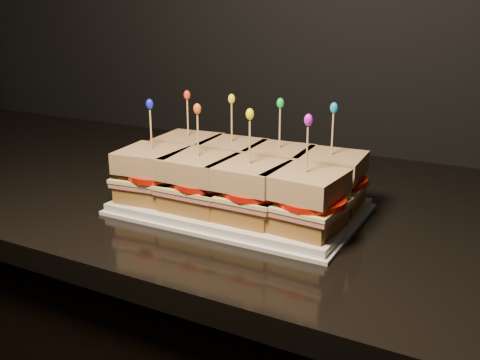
% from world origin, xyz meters
% --- Properties ---
extents(cabinet, '(2.51, 0.70, 0.85)m').
position_xyz_m(cabinet, '(-0.63, 1.64, 0.43)').
color(cabinet, black).
rests_on(cabinet, ground).
extents(granite_slab, '(2.55, 0.74, 0.04)m').
position_xyz_m(granite_slab, '(-0.63, 1.64, 0.87)').
color(granite_slab, black).
rests_on(granite_slab, cabinet).
extents(platter, '(0.38, 0.24, 0.02)m').
position_xyz_m(platter, '(-0.25, 1.54, 0.90)').
color(platter, white).
rests_on(platter, granite_slab).
extents(platter_rim, '(0.39, 0.25, 0.01)m').
position_xyz_m(platter_rim, '(-0.25, 1.54, 0.89)').
color(platter_rim, white).
rests_on(platter_rim, granite_slab).
extents(sandwich_0_bread_bot, '(0.11, 0.11, 0.03)m').
position_xyz_m(sandwich_0_bread_bot, '(-0.39, 1.59, 0.92)').
color(sandwich_0_bread_bot, brown).
rests_on(sandwich_0_bread_bot, platter).
extents(sandwich_0_ham, '(0.12, 0.11, 0.01)m').
position_xyz_m(sandwich_0_ham, '(-0.39, 1.59, 0.94)').
color(sandwich_0_ham, '#B5665C').
rests_on(sandwich_0_ham, sandwich_0_bread_bot).
extents(sandwich_0_cheese, '(0.12, 0.12, 0.01)m').
position_xyz_m(sandwich_0_cheese, '(-0.39, 1.59, 0.95)').
color(sandwich_0_cheese, '#EBE28F').
rests_on(sandwich_0_cheese, sandwich_0_ham).
extents(sandwich_0_tomato, '(0.10, 0.10, 0.01)m').
position_xyz_m(sandwich_0_tomato, '(-0.37, 1.59, 0.95)').
color(sandwich_0_tomato, '#BB1406').
rests_on(sandwich_0_tomato, sandwich_0_cheese).
extents(sandwich_0_bread_top, '(0.11, 0.11, 0.03)m').
position_xyz_m(sandwich_0_bread_top, '(-0.39, 1.59, 0.98)').
color(sandwich_0_bread_top, brown).
rests_on(sandwich_0_bread_top, sandwich_0_tomato).
extents(sandwich_0_pick, '(0.00, 0.00, 0.09)m').
position_xyz_m(sandwich_0_pick, '(-0.39, 1.59, 1.02)').
color(sandwich_0_pick, tan).
rests_on(sandwich_0_pick, sandwich_0_bread_top).
extents(sandwich_0_frill, '(0.01, 0.01, 0.02)m').
position_xyz_m(sandwich_0_frill, '(-0.39, 1.59, 1.07)').
color(sandwich_0_frill, red).
rests_on(sandwich_0_frill, sandwich_0_pick).
extents(sandwich_1_bread_bot, '(0.10, 0.10, 0.03)m').
position_xyz_m(sandwich_1_bread_bot, '(-0.30, 1.59, 0.92)').
color(sandwich_1_bread_bot, brown).
rests_on(sandwich_1_bread_bot, platter).
extents(sandwich_1_ham, '(0.11, 0.11, 0.01)m').
position_xyz_m(sandwich_1_ham, '(-0.30, 1.59, 0.94)').
color(sandwich_1_ham, '#B5665C').
rests_on(sandwich_1_ham, sandwich_1_bread_bot).
extents(sandwich_1_cheese, '(0.11, 0.11, 0.01)m').
position_xyz_m(sandwich_1_cheese, '(-0.30, 1.59, 0.95)').
color(sandwich_1_cheese, '#EBE28F').
rests_on(sandwich_1_cheese, sandwich_1_ham).
extents(sandwich_1_tomato, '(0.10, 0.10, 0.01)m').
position_xyz_m(sandwich_1_tomato, '(-0.28, 1.59, 0.95)').
color(sandwich_1_tomato, '#BB1406').
rests_on(sandwich_1_tomato, sandwich_1_cheese).
extents(sandwich_1_bread_top, '(0.10, 0.10, 0.03)m').
position_xyz_m(sandwich_1_bread_top, '(-0.30, 1.59, 0.98)').
color(sandwich_1_bread_top, brown).
rests_on(sandwich_1_bread_top, sandwich_1_tomato).
extents(sandwich_1_pick, '(0.00, 0.00, 0.09)m').
position_xyz_m(sandwich_1_pick, '(-0.30, 1.59, 1.02)').
color(sandwich_1_pick, tan).
rests_on(sandwich_1_pick, sandwich_1_bread_top).
extents(sandwich_1_frill, '(0.01, 0.01, 0.02)m').
position_xyz_m(sandwich_1_frill, '(-0.30, 1.59, 1.07)').
color(sandwich_1_frill, yellow).
rests_on(sandwich_1_frill, sandwich_1_pick).
extents(sandwich_2_bread_bot, '(0.10, 0.10, 0.03)m').
position_xyz_m(sandwich_2_bread_bot, '(-0.21, 1.59, 0.92)').
color(sandwich_2_bread_bot, brown).
rests_on(sandwich_2_bread_bot, platter).
extents(sandwich_2_ham, '(0.11, 0.11, 0.01)m').
position_xyz_m(sandwich_2_ham, '(-0.21, 1.59, 0.94)').
color(sandwich_2_ham, '#B5665C').
rests_on(sandwich_2_ham, sandwich_2_bread_bot).
extents(sandwich_2_cheese, '(0.12, 0.11, 0.01)m').
position_xyz_m(sandwich_2_cheese, '(-0.21, 1.59, 0.95)').
color(sandwich_2_cheese, '#EBE28F').
rests_on(sandwich_2_cheese, sandwich_2_ham).
extents(sandwich_2_tomato, '(0.10, 0.10, 0.01)m').
position_xyz_m(sandwich_2_tomato, '(-0.19, 1.59, 0.95)').
color(sandwich_2_tomato, '#BB1406').
rests_on(sandwich_2_tomato, sandwich_2_cheese).
extents(sandwich_2_bread_top, '(0.11, 0.11, 0.03)m').
position_xyz_m(sandwich_2_bread_top, '(-0.21, 1.59, 0.98)').
color(sandwich_2_bread_top, brown).
rests_on(sandwich_2_bread_top, sandwich_2_tomato).
extents(sandwich_2_pick, '(0.00, 0.00, 0.09)m').
position_xyz_m(sandwich_2_pick, '(-0.21, 1.59, 1.02)').
color(sandwich_2_pick, tan).
rests_on(sandwich_2_pick, sandwich_2_bread_top).
extents(sandwich_2_frill, '(0.01, 0.01, 0.02)m').
position_xyz_m(sandwich_2_frill, '(-0.21, 1.59, 1.07)').
color(sandwich_2_frill, green).
rests_on(sandwich_2_frill, sandwich_2_pick).
extents(sandwich_3_bread_bot, '(0.10, 0.10, 0.03)m').
position_xyz_m(sandwich_3_bread_bot, '(-0.12, 1.59, 0.92)').
color(sandwich_3_bread_bot, brown).
rests_on(sandwich_3_bread_bot, platter).
extents(sandwich_3_ham, '(0.11, 0.11, 0.01)m').
position_xyz_m(sandwich_3_ham, '(-0.12, 1.59, 0.94)').
color(sandwich_3_ham, '#B5665C').
rests_on(sandwich_3_ham, sandwich_3_bread_bot).
extents(sandwich_3_cheese, '(0.12, 0.11, 0.01)m').
position_xyz_m(sandwich_3_cheese, '(-0.12, 1.59, 0.95)').
color(sandwich_3_cheese, '#EBE28F').
rests_on(sandwich_3_cheese, sandwich_3_ham).
extents(sandwich_3_tomato, '(0.10, 0.10, 0.01)m').
position_xyz_m(sandwich_3_tomato, '(-0.10, 1.59, 0.95)').
color(sandwich_3_tomato, '#BB1406').
rests_on(sandwich_3_tomato, sandwich_3_cheese).
extents(sandwich_3_bread_top, '(0.11, 0.11, 0.03)m').
position_xyz_m(sandwich_3_bread_top, '(-0.12, 1.59, 0.98)').
color(sandwich_3_bread_top, brown).
rests_on(sandwich_3_bread_top, sandwich_3_tomato).
extents(sandwich_3_pick, '(0.00, 0.00, 0.09)m').
position_xyz_m(sandwich_3_pick, '(-0.12, 1.59, 1.02)').
color(sandwich_3_pick, tan).
rests_on(sandwich_3_pick, sandwich_3_bread_top).
extents(sandwich_3_frill, '(0.01, 0.01, 0.02)m').
position_xyz_m(sandwich_3_frill, '(-0.12, 1.59, 1.07)').
color(sandwich_3_frill, '#108CB2').
rests_on(sandwich_3_frill, sandwich_3_pick).
extents(sandwich_4_bread_bot, '(0.11, 0.11, 0.03)m').
position_xyz_m(sandwich_4_bread_bot, '(-0.39, 1.49, 0.92)').
color(sandwich_4_bread_bot, brown).
rests_on(sandwich_4_bread_bot, platter).
extents(sandwich_4_ham, '(0.12, 0.12, 0.01)m').
position_xyz_m(sandwich_4_ham, '(-0.39, 1.49, 0.94)').
color(sandwich_4_ham, '#B5665C').
rests_on(sandwich_4_ham, sandwich_4_bread_bot).
extents(sandwich_4_cheese, '(0.12, 0.12, 0.01)m').
position_xyz_m(sandwich_4_cheese, '(-0.39, 1.49, 0.95)').
color(sandwich_4_cheese, '#EBE28F').
rests_on(sandwich_4_cheese, sandwich_4_ham).
extents(sandwich_4_tomato, '(0.10, 0.10, 0.01)m').
position_xyz_m(sandwich_4_tomato, '(-0.37, 1.48, 0.95)').
color(sandwich_4_tomato, '#BB1406').
rests_on(sandwich_4_tomato, sandwich_4_cheese).
extents(sandwich_4_bread_top, '(0.11, 0.11, 0.03)m').
position_xyz_m(sandwich_4_bread_top, '(-0.39, 1.49, 0.98)').
color(sandwich_4_bread_top, brown).
rests_on(sandwich_4_bread_top, sandwich_4_tomato).
extents(sandwich_4_pick, '(0.00, 0.00, 0.09)m').
position_xyz_m(sandwich_4_pick, '(-0.39, 1.49, 1.02)').
color(sandwich_4_pick, tan).
rests_on(sandwich_4_pick, sandwich_4_bread_top).
extents(sandwich_4_frill, '(0.01, 0.01, 0.02)m').
position_xyz_m(sandwich_4_frill, '(-0.39, 1.49, 1.07)').
color(sandwich_4_frill, '#151BD8').
rests_on(sandwich_4_frill, sandwich_4_pick).
extents(sandwich_5_bread_bot, '(0.10, 0.10, 0.03)m').
position_xyz_m(sandwich_5_bread_bot, '(-0.30, 1.49, 0.92)').
color(sandwich_5_bread_bot, brown).
rests_on(sandwich_5_bread_bot, platter).
extents(sandwich_5_ham, '(0.11, 0.11, 0.01)m').
position_xyz_m(sandwich_5_ham, '(-0.30, 1.49, 0.94)').
color(sandwich_5_ham, '#B5665C').
rests_on(sandwich_5_ham, sandwich_5_bread_bot).
extents(sandwich_5_cheese, '(0.11, 0.11, 0.01)m').
position_xyz_m(sandwich_5_cheese, '(-0.30, 1.49, 0.95)').
color(sandwich_5_cheese, '#EBE28F').
rests_on(sandwich_5_cheese, sandwich_5_ham).
extents(sandwich_5_tomato, '(0.10, 0.10, 0.01)m').
position_xyz_m(sandwich_5_tomato, '(-0.28, 1.48, 0.95)').
color(sandwich_5_tomato, '#BB1406').
rests_on(sandwich_5_tomato, sandwich_5_cheese).
extents(sandwich_5_bread_top, '(0.10, 0.10, 0.03)m').
position_xyz_m(sandwich_5_bread_top, '(-0.30, 1.49, 0.98)').
color(sandwich_5_bread_top, brown).
rests_on(sandwich_5_bread_top, sandwich_5_tomato).
extents(sandwich_5_pick, '(0.00, 0.00, 0.09)m').
position_xyz_m(sandwich_5_pick, '(-0.30, 1.49, 1.02)').
color(sandwich_5_pick, tan).
rests_on(sandwich_5_pick, sandwich_5_bread_top).
extents(sandwich_5_frill, '(0.01, 0.01, 0.02)m').
position_xyz_m(sandwich_5_frill, '(-0.30, 1.49, 1.07)').
color(sandwich_5_frill, orange).
rests_on(sandwich_5_frill, sandwich_5_pick).
extents(sandwich_6_bread_bot, '(0.10, 0.10, 0.03)m').
position_xyz_m(sandwich_6_bread_bot, '(-0.21, 1.49, 0.92)').
color(sandwich_6_bread_bot, brown).
rests_on(sandwich_6_bread_bot, platter).
extents(sandwich_6_ham, '(0.11, 0.11, 0.01)m').
position_xyz_m(sandwich_6_ham, '(-0.21, 1.49, 0.94)').
color(sandwich_6_ham, '#B5665C').
rests_on(sandwich_6_ham, sandwich_6_bread_bot).
extents(sandwich_6_cheese, '(0.11, 0.11, 0.01)m').
position_xyz_m(sandwich_6_cheese, '(-0.21, 1.49, 0.95)').
color(sandwich_6_cheese, '#EBE28F').
rests_on(sandwich_6_cheese, sandwich_6_ham).
extents(sandwich_6_tomato, '(0.10, 0.10, 0.01)m').
position_xyz_m(sandwich_6_tomato, '(-0.19, 1.48, 0.95)').
color(sandwich_6_tomato, '#BB1406').
rests_on(sandwich_6_tomato, sandwich_6_cheese).
extents(sandwich_6_bread_top, '(0.10, 0.10, 0.03)m').
position_xyz_m(sandwich_6_bread_top, '(-0.21, 1.49, 0.98)').
color(sandwich_6_bread_top, brown).
rests_on(sandwich_6_bread_top, sandwich_6_tomato).
extents(sandwich_6_pick, '(0.00, 0.00, 0.09)m').
position_xyz_m(sandwich_6_pick, '(-0.21, 1.49, 1.02)').
color(sandwich_6_pick, tan).
rests_on(sandwich_6_pick, sandwich_6_bread_top).
extents(sandwich_6_frill, '(0.01, 0.01, 0.02)m').
position_xyz_m(sandwich_6_frill, '(-0.21, 1.49, 1.07)').
color(sandwich_6_frill, '#FBFB02').
rests_on(sandwich_6_frill, sandwich_6_pick).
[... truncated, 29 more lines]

